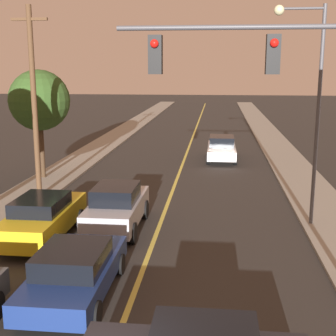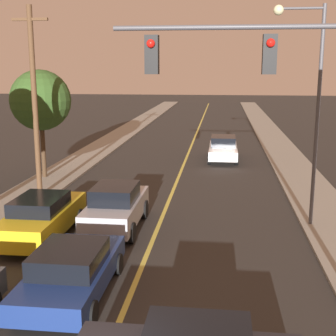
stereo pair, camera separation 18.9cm
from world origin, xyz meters
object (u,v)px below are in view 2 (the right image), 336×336
Objects in this scene: streetlamp_right at (308,90)px; car_near_lane_second at (116,207)px; traffic_signal_mast at (290,102)px; car_near_lane_front at (72,271)px; car_far_oncoming at (223,148)px; tree_left_far at (40,100)px; utility_pole_left at (35,100)px; car_outer_lane_second at (42,217)px.

car_near_lane_second is at bearing -170.43° from streetlamp_right.
car_near_lane_front is at bearing -177.66° from traffic_signal_mast.
tree_left_far reaches higher than car_far_oncoming.
streetlamp_right is at bearing 42.97° from car_near_lane_front.
utility_pole_left is at bearing 139.53° from car_near_lane_second.
car_outer_lane_second is 0.99× the size of car_far_oncoming.
tree_left_far is at bearing 114.01° from car_near_lane_front.
car_near_lane_front is 0.79× the size of tree_left_far.
tree_left_far is (-1.20, 3.70, -0.26)m from utility_pole_left.
car_outer_lane_second is 16.46m from car_far_oncoming.
car_near_lane_second is (0.00, 5.23, 0.17)m from car_near_lane_front.
streetlamp_right reaches higher than traffic_signal_mast.
car_near_lane_front is at bearing 78.45° from car_far_oncoming.
streetlamp_right is 11.65m from utility_pole_left.
car_far_oncoming is 0.83× the size of tree_left_far.
utility_pole_left is 1.47× the size of tree_left_far.
car_outer_lane_second is 10.46m from streetlamp_right.
streetlamp_right is (6.85, 6.38, 4.43)m from car_near_lane_front.
utility_pole_left is (-4.47, 9.04, 3.78)m from car_near_lane_front.
car_near_lane_second is at bearing -40.47° from utility_pole_left.
car_far_oncoming is 13.86m from streetlamp_right.
traffic_signal_mast is at bearing 2.34° from car_near_lane_front.
tree_left_far is (-5.68, 12.74, 3.52)m from car_near_lane_front.
car_far_oncoming is (3.93, 13.99, -0.09)m from car_near_lane_second.
car_near_lane_second is at bearing 74.32° from car_far_oncoming.
tree_left_far reaches higher than car_near_lane_second.
traffic_signal_mast is at bearing -48.59° from tree_left_far.
streetlamp_right is (1.48, 6.16, 0.02)m from traffic_signal_mast.
utility_pole_left is at bearing 112.71° from car_outer_lane_second.
car_near_lane_second is 0.52× the size of utility_pole_left.
streetlamp_right is at bearing 102.84° from car_far_oncoming.
car_outer_lane_second reaches higher than car_far_oncoming.
car_near_lane_front is at bearing -65.99° from tree_left_far.
car_outer_lane_second is 9.95m from tree_left_far.
car_near_lane_front is 10.77m from utility_pole_left.
car_far_oncoming is (3.93, 19.22, 0.08)m from car_near_lane_front.
car_near_lane_front is 1.03× the size of car_near_lane_second.
streetlamp_right reaches higher than tree_left_far.
streetlamp_right is at bearing -26.92° from tree_left_far.
car_near_lane_front is 0.95× the size of car_far_oncoming.
car_near_lane_front is 19.61m from car_far_oncoming.
car_near_lane_second is at bearing 136.99° from traffic_signal_mast.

